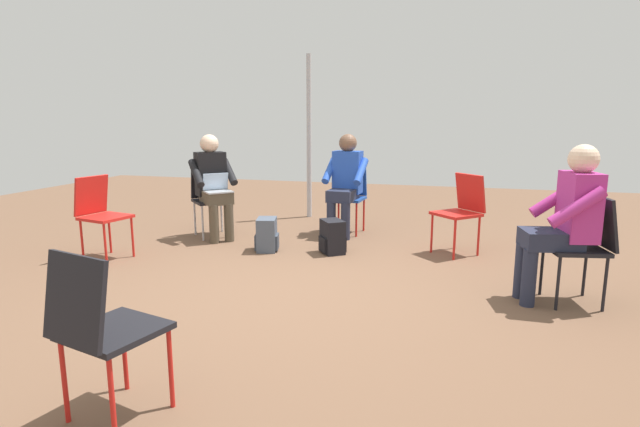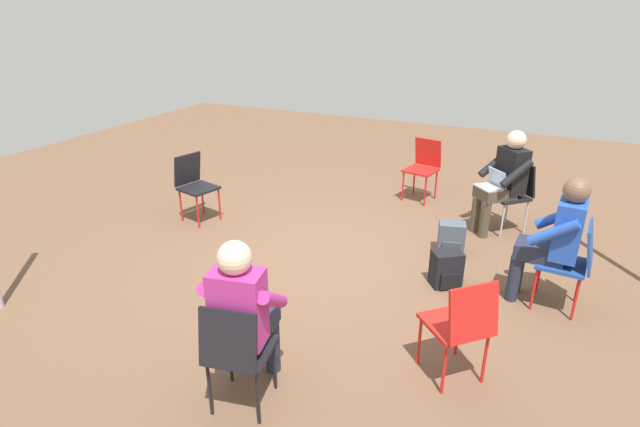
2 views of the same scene
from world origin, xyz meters
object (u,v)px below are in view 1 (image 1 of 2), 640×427
backpack_near_laptop_user (332,239)px  chair_east (585,242)px  chair_north (349,193)px  person_in_magenta (565,216)px  chair_west (100,211)px  person_in_blue (345,179)px  chair_northwest (210,195)px  chair_northeast (461,208)px  person_with_laptop (213,181)px  chair_south (101,324)px  backpack_by_empty_chair (267,236)px

backpack_near_laptop_user → chair_east: bearing=-22.4°
chair_north → person_in_magenta: bearing=141.4°
chair_north → chair_west: size_ratio=1.00×
person_in_blue → person_in_magenta: size_ratio=1.00×
chair_east → chair_northwest: (-3.89, 1.34, 0.00)m
chair_northeast → backpack_near_laptop_user: chair_northeast is taller
chair_north → person_in_magenta: size_ratio=0.69×
person_with_laptop → backpack_near_laptop_user: person_with_laptop is taller
chair_northwest → person_in_magenta: bearing=115.4°
chair_south → chair_east: (2.52, 2.32, 0.00)m
backpack_near_laptop_user → person_with_laptop: bearing=169.1°
chair_south → chair_north: (0.24, 4.30, 0.00)m
chair_south → backpack_near_laptop_user: bearing=99.2°
person_with_laptop → chair_northwest: bearing=-90.0°
person_in_blue → backpack_by_empty_chair: person_in_blue is taller
person_in_magenta → backpack_near_laptop_user: bearing=54.2°
person_in_blue → person_with_laptop: bearing=26.7°
chair_south → chair_east: bearing=56.9°
chair_northeast → person_with_laptop: 2.87m
chair_east → backpack_near_laptop_user: (-2.23, 0.92, -0.34)m
chair_north → chair_west: 2.89m
chair_south → chair_north: bearing=101.1°
chair_east → chair_northwest: same height
backpack_by_empty_chair → person_in_blue: bearing=56.5°
person_with_laptop → person_in_blue: bearing=157.3°
chair_east → person_with_laptop: size_ratio=0.69×
chair_west → chair_east: bearing=100.6°
chair_south → chair_east: same height
chair_east → chair_west: size_ratio=1.00×
chair_northeast → chair_north: 1.54m
person_in_magenta → person_in_blue: bearing=38.1°
chair_east → person_in_magenta: person_in_magenta is taller
person_with_laptop → person_in_magenta: 3.82m
person_with_laptop → backpack_by_empty_chair: size_ratio=3.44×
chair_northwest → person_in_magenta: (3.73, -1.37, 0.20)m
chair_northeast → person_in_magenta: (0.75, -1.30, 0.20)m
person_in_magenta → chair_northeast: bearing=18.8°
chair_south → person_in_magenta: (2.36, 2.29, 0.20)m
chair_east → person_in_blue: person_in_blue is taller
chair_west → backpack_by_empty_chair: size_ratio=2.36×
chair_northeast → person_with_laptop: (-2.86, -0.06, 0.20)m
chair_west → backpack_by_empty_chair: chair_west is taller
person_with_laptop → backpack_near_laptop_user: bearing=124.6°
person_in_blue → chair_northwest: bearing=21.3°
chair_east → chair_west: bearing=77.6°
person_in_blue → backpack_by_empty_chair: bearing=61.4°
chair_northwest → person_with_laptop: 0.26m
person_with_laptop → backpack_by_empty_chair: 1.06m
chair_north → chair_northwest: (-1.61, -0.64, 0.00)m
chair_south → chair_northwest: bearing=124.8°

